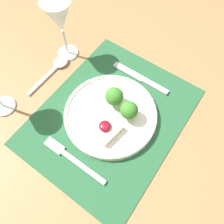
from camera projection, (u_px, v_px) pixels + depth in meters
ground_plane at (111, 172)px, 1.26m from camera, size 8.00×8.00×0.00m
dining_table at (111, 127)px, 0.67m from camera, size 1.39×1.29×0.74m
placemat at (111, 116)px, 0.60m from camera, size 0.45×0.36×0.00m
dinner_plate at (113, 113)px, 0.59m from camera, size 0.25×0.25×0.08m
fork at (70, 157)px, 0.55m from camera, size 0.02×0.19×0.01m
knife at (144, 80)px, 0.65m from camera, size 0.02×0.19×0.01m
spoon at (57, 65)px, 0.68m from camera, size 0.17×0.04×0.02m
wine_glass_near at (59, 19)px, 0.59m from camera, size 0.08×0.08×0.19m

